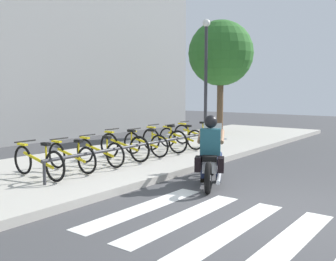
# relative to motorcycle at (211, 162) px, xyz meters

# --- Properties ---
(ground_plane) EXTENTS (48.00, 48.00, 0.00)m
(ground_plane) POSITION_rel_motorcycle_xyz_m (-1.05, -1.60, -0.45)
(ground_plane) COLOR #424244
(sidewalk) EXTENTS (24.00, 4.40, 0.15)m
(sidewalk) POSITION_rel_motorcycle_xyz_m (-1.05, 3.06, -0.37)
(sidewalk) COLOR #B7B2A8
(sidewalk) RESTS_ON ground
(crosswalk_stripe_1) EXTENTS (2.80, 0.40, 0.01)m
(crosswalk_stripe_1) POSITION_rel_motorcycle_xyz_m (-2.12, -2.40, -0.45)
(crosswalk_stripe_1) COLOR white
(crosswalk_stripe_1) RESTS_ON ground
(crosswalk_stripe_2) EXTENTS (2.80, 0.40, 0.01)m
(crosswalk_stripe_2) POSITION_rel_motorcycle_xyz_m (-2.12, -1.60, -0.45)
(crosswalk_stripe_2) COLOR white
(crosswalk_stripe_2) RESTS_ON ground
(crosswalk_stripe_3) EXTENTS (2.80, 0.40, 0.01)m
(crosswalk_stripe_3) POSITION_rel_motorcycle_xyz_m (-2.12, -0.80, -0.45)
(crosswalk_stripe_3) COLOR white
(crosswalk_stripe_3) RESTS_ON ground
(crosswalk_stripe_4) EXTENTS (2.80, 0.40, 0.01)m
(crosswalk_stripe_4) POSITION_rel_motorcycle_xyz_m (-2.12, 0.00, -0.45)
(crosswalk_stripe_4) COLOR white
(crosswalk_stripe_4) RESTS_ON ground
(motorcycle) EXTENTS (2.04, 1.15, 1.19)m
(motorcycle) POSITION_rel_motorcycle_xyz_m (0.00, 0.00, 0.00)
(motorcycle) COLOR black
(motorcycle) RESTS_ON ground
(rider) EXTENTS (0.76, 0.71, 1.42)m
(rider) POSITION_rel_motorcycle_xyz_m (-0.07, -0.03, 0.36)
(rider) COLOR #1E4C59
(rider) RESTS_ON ground
(bicycle_0) EXTENTS (0.48, 1.70, 0.74)m
(bicycle_0) POSITION_rel_motorcycle_xyz_m (-2.27, 2.66, 0.04)
(bicycle_0) COLOR black
(bicycle_0) RESTS_ON sidewalk
(bicycle_1) EXTENTS (0.48, 1.60, 0.72)m
(bicycle_1) POSITION_rel_motorcycle_xyz_m (-1.44, 2.66, 0.03)
(bicycle_1) COLOR black
(bicycle_1) RESTS_ON sidewalk
(bicycle_2) EXTENTS (0.48, 1.62, 0.72)m
(bicycle_2) POSITION_rel_motorcycle_xyz_m (-0.61, 2.66, 0.03)
(bicycle_2) COLOR black
(bicycle_2) RESTS_ON sidewalk
(bicycle_3) EXTENTS (0.48, 1.69, 0.79)m
(bicycle_3) POSITION_rel_motorcycle_xyz_m (0.21, 2.66, 0.06)
(bicycle_3) COLOR black
(bicycle_3) RESTS_ON sidewalk
(bicycle_4) EXTENTS (0.48, 1.57, 0.74)m
(bicycle_4) POSITION_rel_motorcycle_xyz_m (1.04, 2.66, 0.04)
(bicycle_4) COLOR black
(bicycle_4) RESTS_ON sidewalk
(bicycle_5) EXTENTS (0.48, 1.62, 0.79)m
(bicycle_5) POSITION_rel_motorcycle_xyz_m (1.86, 2.66, 0.06)
(bicycle_5) COLOR black
(bicycle_5) RESTS_ON sidewalk
(bicycle_6) EXTENTS (0.48, 1.65, 0.73)m
(bicycle_6) POSITION_rel_motorcycle_xyz_m (2.69, 2.66, 0.04)
(bicycle_6) COLOR black
(bicycle_6) RESTS_ON sidewalk
(bicycle_7) EXTENTS (0.48, 1.71, 0.77)m
(bicycle_7) POSITION_rel_motorcycle_xyz_m (3.52, 2.66, 0.05)
(bicycle_7) COLOR black
(bicycle_7) RESTS_ON sidewalk
(bike_rack) EXTENTS (6.38, 0.07, 0.49)m
(bike_rack) POSITION_rel_motorcycle_xyz_m (0.62, 2.10, 0.13)
(bike_rack) COLOR #333338
(bike_rack) RESTS_ON sidewalk
(street_lamp) EXTENTS (0.28, 0.28, 4.46)m
(street_lamp) POSITION_rel_motorcycle_xyz_m (5.41, 3.46, 2.24)
(street_lamp) COLOR #2D2D33
(street_lamp) RESTS_ON ground
(tree_near_rack) EXTENTS (2.64, 2.64, 4.73)m
(tree_near_rack) POSITION_rel_motorcycle_xyz_m (7.20, 3.86, 2.94)
(tree_near_rack) COLOR brown
(tree_near_rack) RESTS_ON ground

